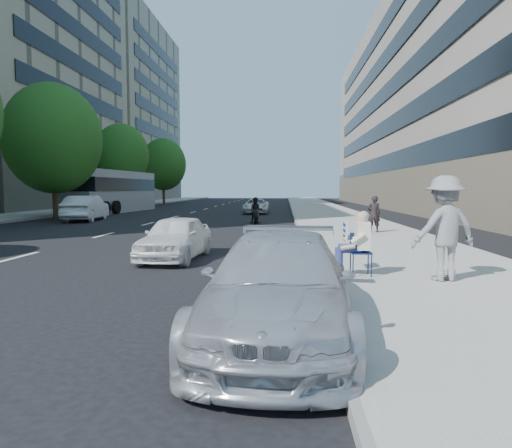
# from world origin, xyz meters

# --- Properties ---
(ground) EXTENTS (160.00, 160.00, 0.00)m
(ground) POSITION_xyz_m (0.00, 0.00, 0.00)
(ground) COLOR black
(ground) RESTS_ON ground
(near_sidewalk) EXTENTS (5.00, 120.00, 0.15)m
(near_sidewalk) POSITION_xyz_m (4.00, 20.00, 0.07)
(near_sidewalk) COLOR gray
(near_sidewalk) RESTS_ON ground
(far_sidewalk) EXTENTS (4.50, 120.00, 0.15)m
(far_sidewalk) POSITION_xyz_m (-16.75, 20.00, 0.07)
(far_sidewalk) COLOR gray
(far_sidewalk) RESTS_ON ground
(far_bldg_north) EXTENTS (22.00, 28.00, 28.00)m
(far_bldg_north) POSITION_xyz_m (-30.00, 62.00, 14.00)
(far_bldg_north) COLOR tan
(far_bldg_north) RESTS_ON ground
(near_building) EXTENTS (14.00, 70.00, 20.00)m
(near_building) POSITION_xyz_m (17.00, 32.00, 10.00)
(near_building) COLOR gray
(near_building) RESTS_ON ground
(tree_far_c) EXTENTS (6.00, 6.00, 8.47)m
(tree_far_c) POSITION_xyz_m (-13.70, 18.00, 5.02)
(tree_far_c) COLOR #382616
(tree_far_c) RESTS_ON ground
(tree_far_d) EXTENTS (4.80, 4.80, 7.65)m
(tree_far_d) POSITION_xyz_m (-13.70, 30.00, 4.89)
(tree_far_d) COLOR #382616
(tree_far_d) RESTS_ON ground
(tree_far_e) EXTENTS (5.40, 5.40, 7.89)m
(tree_far_e) POSITION_xyz_m (-13.70, 44.00, 4.78)
(tree_far_e) COLOR #382616
(tree_far_e) RESTS_ON ground
(seated_protester) EXTENTS (0.83, 1.12, 1.31)m
(seated_protester) POSITION_xyz_m (2.29, -0.80, 0.87)
(seated_protester) COLOR navy
(seated_protester) RESTS_ON near_sidewalk
(jogger) EXTENTS (1.45, 1.07, 2.00)m
(jogger) POSITION_xyz_m (3.89, -1.24, 1.15)
(jogger) COLOR gray
(jogger) RESTS_ON near_sidewalk
(pedestrian_woman) EXTENTS (0.54, 0.35, 1.46)m
(pedestrian_woman) POSITION_xyz_m (4.42, 8.42, 0.88)
(pedestrian_woman) COLOR black
(pedestrian_woman) RESTS_ON near_sidewalk
(parked_sedan) EXTENTS (2.10, 4.60, 1.31)m
(parked_sedan) POSITION_xyz_m (0.80, -4.26, 0.65)
(parked_sedan) COLOR #B9BBC1
(parked_sedan) RESTS_ON ground
(white_sedan_near) EXTENTS (1.62, 3.55, 1.18)m
(white_sedan_near) POSITION_xyz_m (-2.08, 2.00, 0.59)
(white_sedan_near) COLOR white
(white_sedan_near) RESTS_ON ground
(white_sedan_mid) EXTENTS (2.13, 4.67, 1.48)m
(white_sedan_mid) POSITION_xyz_m (-10.86, 16.10, 0.74)
(white_sedan_mid) COLOR silver
(white_sedan_mid) RESTS_ON ground
(white_sedan_far) EXTENTS (1.90, 4.09, 1.14)m
(white_sedan_far) POSITION_xyz_m (-1.31, 24.49, 0.57)
(white_sedan_far) COLOR white
(white_sedan_far) RESTS_ON ground
(motorcycle) EXTENTS (0.70, 2.04, 1.42)m
(motorcycle) POSITION_xyz_m (-0.71, 14.81, 0.64)
(motorcycle) COLOR black
(motorcycle) RESTS_ON ground
(bus) EXTENTS (3.54, 12.23, 3.30)m
(bus) POSITION_xyz_m (-13.00, 25.88, 1.64)
(bus) COLOR gray
(bus) RESTS_ON ground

